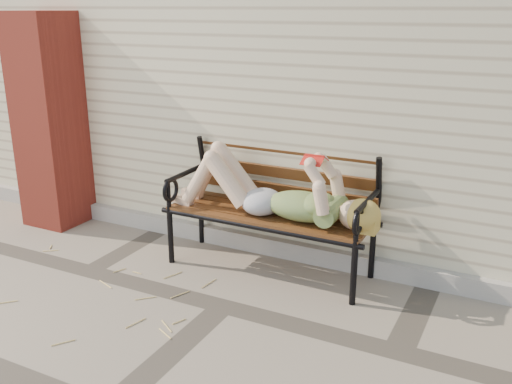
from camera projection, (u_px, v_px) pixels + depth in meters
The scene contains 7 objects.
ground at pixel (223, 306), 4.07m from camera, with size 80.00×80.00×0.00m, color gray.
house_wall at pixel (360, 58), 6.14m from camera, with size 8.00×4.00×3.00m, color beige.
foundation_strip at pixel (280, 248), 4.87m from camera, with size 8.00×0.10×0.15m, color #AEA79D.
brick_pillar at pixel (50, 122), 5.38m from camera, with size 0.50×0.50×2.00m, color #AF3727.
garden_bench at pixel (275, 190), 4.53m from camera, with size 1.78×0.71×1.15m.
reading_woman at pixel (269, 191), 4.39m from camera, with size 1.68×0.38×0.53m.
straw_scatter at pixel (26, 305), 4.07m from camera, with size 2.96×1.73×0.01m.
Camera 1 is at (1.84, -3.12, 2.04)m, focal length 40.00 mm.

